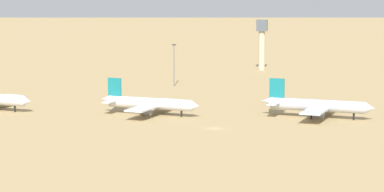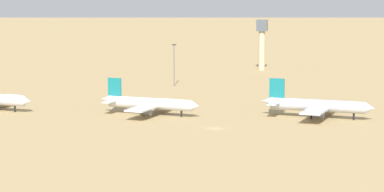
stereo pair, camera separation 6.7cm
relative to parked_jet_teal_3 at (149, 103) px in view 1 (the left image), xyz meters
name	(u,v)px [view 1 (the left image)]	position (x,y,z in m)	size (l,w,h in m)	color
ground	(215,129)	(26.55, -21.66, -3.93)	(4000.00, 4000.00, 0.00)	tan
parked_jet_teal_3	(149,103)	(0.00, 0.00, 0.00)	(36.20, 30.87, 11.99)	silver
parked_jet_teal_4	(316,106)	(55.54, 5.35, 0.18)	(37.95, 32.28, 12.55)	silver
control_tower	(262,40)	(19.10, 149.07, 11.23)	(5.20, 5.20, 25.13)	#C6B793
light_pole_mid	(174,62)	(-9.36, 78.09, 6.25)	(1.80, 0.50, 17.89)	#59595E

